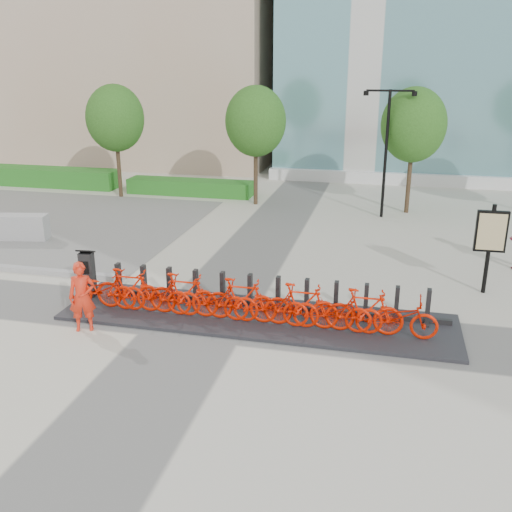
% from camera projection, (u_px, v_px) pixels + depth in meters
% --- Properties ---
extents(ground, '(120.00, 120.00, 0.00)m').
position_uv_depth(ground, '(202.00, 318.00, 13.95)').
color(ground, '#B7B4A8').
extents(gravel_patch, '(14.00, 14.00, 0.00)m').
position_uv_depth(gravel_patch, '(18.00, 221.00, 22.58)').
color(gravel_patch, '#5E5C55').
rests_on(gravel_patch, ground).
extents(hedge_a, '(10.00, 1.40, 0.90)m').
position_uv_depth(hedge_a, '(26.00, 176.00, 29.31)').
color(hedge_a, '#277326').
rests_on(hedge_a, ground).
extents(hedge_b, '(6.00, 1.20, 0.70)m').
position_uv_depth(hedge_b, '(190.00, 187.00, 27.10)').
color(hedge_b, '#277326').
rests_on(hedge_b, ground).
extents(tree_0, '(2.60, 2.60, 5.10)m').
position_uv_depth(tree_0, '(115.00, 118.00, 25.61)').
color(tree_0, brown).
rests_on(tree_0, ground).
extents(tree_1, '(2.60, 2.60, 5.10)m').
position_uv_depth(tree_1, '(256.00, 122.00, 24.19)').
color(tree_1, brown).
rests_on(tree_1, ground).
extents(tree_2, '(2.60, 2.60, 5.10)m').
position_uv_depth(tree_2, '(414.00, 125.00, 22.77)').
color(tree_2, brown).
rests_on(tree_2, ground).
extents(streetlamp, '(2.00, 0.20, 5.00)m').
position_uv_depth(streetlamp, '(387.00, 139.00, 22.22)').
color(streetlamp, black).
rests_on(streetlamp, ground).
extents(dock_pad, '(9.60, 2.40, 0.08)m').
position_uv_depth(dock_pad, '(257.00, 317.00, 13.93)').
color(dock_pad, '#242529').
rests_on(dock_pad, ground).
extents(dock_rail_posts, '(8.02, 0.50, 0.85)m').
position_uv_depth(dock_rail_posts, '(263.00, 292.00, 14.21)').
color(dock_rail_posts, black).
rests_on(dock_rail_posts, dock_pad).
extents(bike_0, '(1.82, 0.63, 0.96)m').
position_uv_depth(bike_0, '(102.00, 289.00, 14.29)').
color(bike_0, red).
rests_on(bike_0, dock_pad).
extents(bike_1, '(1.77, 0.50, 1.06)m').
position_uv_depth(bike_1, '(129.00, 289.00, 14.12)').
color(bike_1, red).
rests_on(bike_1, dock_pad).
extents(bike_2, '(1.82, 0.63, 0.96)m').
position_uv_depth(bike_2, '(156.00, 294.00, 13.98)').
color(bike_2, red).
rests_on(bike_2, dock_pad).
extents(bike_3, '(1.77, 0.50, 1.06)m').
position_uv_depth(bike_3, '(184.00, 295.00, 13.80)').
color(bike_3, red).
rests_on(bike_3, dock_pad).
extents(bike_4, '(1.82, 0.63, 0.96)m').
position_uv_depth(bike_4, '(212.00, 299.00, 13.66)').
color(bike_4, red).
rests_on(bike_4, dock_pad).
extents(bike_5, '(1.77, 0.50, 1.06)m').
position_uv_depth(bike_5, '(241.00, 300.00, 13.49)').
color(bike_5, red).
rests_on(bike_5, dock_pad).
extents(bike_6, '(1.82, 0.63, 0.96)m').
position_uv_depth(bike_6, '(271.00, 305.00, 13.35)').
color(bike_6, red).
rests_on(bike_6, dock_pad).
extents(bike_7, '(1.77, 0.50, 1.06)m').
position_uv_depth(bike_7, '(301.00, 306.00, 13.18)').
color(bike_7, red).
rests_on(bike_7, dock_pad).
extents(bike_8, '(1.82, 0.63, 0.96)m').
position_uv_depth(bike_8, '(332.00, 311.00, 13.04)').
color(bike_8, red).
rests_on(bike_8, dock_pad).
extents(bike_9, '(1.77, 0.50, 1.06)m').
position_uv_depth(bike_9, '(364.00, 311.00, 12.86)').
color(bike_9, red).
rests_on(bike_9, dock_pad).
extents(bike_10, '(1.82, 0.63, 0.96)m').
position_uv_depth(bike_10, '(397.00, 317.00, 12.72)').
color(bike_10, red).
rests_on(bike_10, dock_pad).
extents(kiosk, '(0.44, 0.38, 1.32)m').
position_uv_depth(kiosk, '(88.00, 273.00, 14.93)').
color(kiosk, black).
rests_on(kiosk, dock_pad).
extents(worker_red, '(0.71, 0.60, 1.66)m').
position_uv_depth(worker_red, '(82.00, 297.00, 13.10)').
color(worker_red, red).
rests_on(worker_red, ground).
extents(jersey_barrier, '(2.37, 1.06, 0.89)m').
position_uv_depth(jersey_barrier, '(15.00, 227.00, 20.13)').
color(jersey_barrier, gray).
rests_on(jersey_barrier, ground).
extents(map_sign, '(0.81, 0.15, 2.46)m').
position_uv_depth(map_sign, '(491.00, 235.00, 15.02)').
color(map_sign, black).
rests_on(map_sign, ground).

